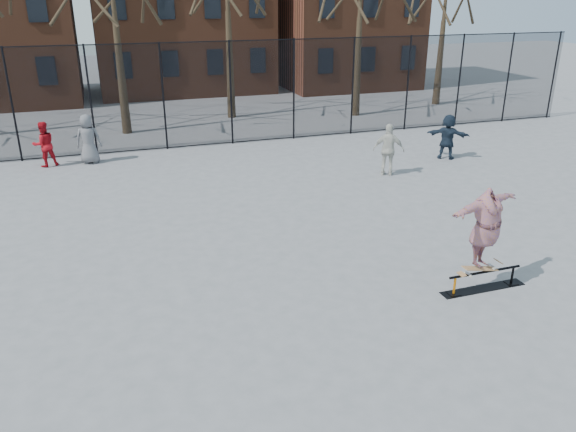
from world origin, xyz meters
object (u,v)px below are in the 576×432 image
object	(u,v)px
skate_rail	(484,282)
bystander_grey	(88,139)
bystander_navy	(448,137)
skater	(486,230)
bystander_white	(389,150)
bystander_red	(44,144)
skateboard	(480,270)

from	to	relation	value
skate_rail	bystander_grey	distance (m)	14.37
skate_rail	bystander_navy	world-z (taller)	bystander_navy
skater	bystander_grey	world-z (taller)	skater
bystander_white	bystander_navy	size ratio (longest dim) A/B	1.05
bystander_navy	bystander_red	bearing A→B (deg)	24.43
skateboard	skater	world-z (taller)	skater
skate_rail	skater	bearing A→B (deg)	180.00
skater	bystander_grey	distance (m)	14.28
bystander_red	skater	bearing A→B (deg)	106.98
bystander_grey	bystander_navy	size ratio (longest dim) A/B	1.07
skateboard	bystander_grey	distance (m)	14.28
skater	bystander_navy	bearing A→B (deg)	40.25
bystander_red	bystander_navy	xyz separation A→B (m)	(13.78, -3.61, 0.03)
bystander_red	skateboard	bearing A→B (deg)	106.98
skate_rail	skateboard	size ratio (longest dim) A/B	2.23
bystander_grey	skater	bearing A→B (deg)	130.85
skateboard	bystander_red	xyz separation A→B (m)	(-8.88, 12.25, 0.32)
bystander_red	bystander_white	size ratio (longest dim) A/B	0.91
skateboard	bystander_grey	bearing A→B (deg)	121.31
bystander_white	skateboard	bearing A→B (deg)	106.29
bystander_grey	bystander_red	world-z (taller)	bystander_grey
skater	bystander_grey	bearing A→B (deg)	101.13
skateboard	bystander_white	bearing A→B (deg)	75.64
bystander_red	bystander_grey	bearing A→B (deg)	159.00
skateboard	skater	size ratio (longest dim) A/B	0.42
skate_rail	bystander_grey	world-z (taller)	bystander_grey
skateboard	bystander_grey	xyz separation A→B (m)	(-7.42, 12.20, 0.40)
bystander_navy	bystander_grey	bearing A→B (deg)	23.00
bystander_grey	bystander_red	size ratio (longest dim) A/B	1.11
skateboard	bystander_red	bearing A→B (deg)	125.94
bystander_white	bystander_navy	xyz separation A→B (m)	(2.97, 1.09, -0.04)
bystander_white	bystander_navy	world-z (taller)	bystander_white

